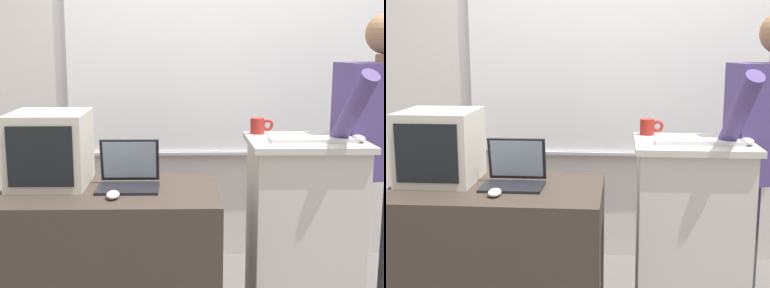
{
  "view_description": "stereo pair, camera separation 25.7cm",
  "coord_description": "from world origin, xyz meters",
  "views": [
    {
      "loc": [
        -0.26,
        -2.23,
        1.46
      ],
      "look_at": [
        -0.21,
        0.3,
        0.99
      ],
      "focal_mm": 50.0,
      "sensor_mm": 36.0,
      "label": 1
    },
    {
      "loc": [
        -0.0,
        -2.22,
        1.46
      ],
      "look_at": [
        -0.21,
        0.3,
        0.99
      ],
      "focal_mm": 50.0,
      "sensor_mm": 36.0,
      "label": 2
    }
  ],
  "objects": [
    {
      "name": "computer_mouse_by_keyboard",
      "position": [
        0.58,
        0.26,
        1.02
      ],
      "size": [
        0.06,
        0.1,
        0.03
      ],
      "color": "#BCBCC1",
      "rests_on": "lectern_podium"
    },
    {
      "name": "computer_mouse_by_laptop",
      "position": [
        -0.57,
        0.09,
        0.79
      ],
      "size": [
        0.06,
        0.1,
        0.03
      ],
      "color": "silver",
      "rests_on": "side_desk"
    },
    {
      "name": "lectern_podium",
      "position": [
        0.35,
        0.33,
        0.5
      ],
      "size": [
        0.56,
        0.48,
        1.0
      ],
      "color": "#BCB7AD",
      "rests_on": "ground_plane"
    },
    {
      "name": "coffee_mug",
      "position": [
        0.14,
        0.5,
        1.04
      ],
      "size": [
        0.12,
        0.07,
        0.08
      ],
      "color": "maroon",
      "rests_on": "lectern_podium"
    },
    {
      "name": "crt_monitor",
      "position": [
        -0.9,
        0.35,
        0.96
      ],
      "size": [
        0.37,
        0.39,
        0.36
      ],
      "color": "#BCB7A8",
      "rests_on": "side_desk"
    },
    {
      "name": "wireless_keyboard",
      "position": [
        0.37,
        0.27,
        1.01
      ],
      "size": [
        0.41,
        0.12,
        0.02
      ],
      "color": "silver",
      "rests_on": "lectern_podium"
    },
    {
      "name": "side_desk",
      "position": [
        -0.6,
        0.25,
        0.39
      ],
      "size": [
        1.03,
        0.64,
        0.78
      ],
      "color": "#382D26",
      "rests_on": "ground_plane"
    },
    {
      "name": "laptop",
      "position": [
        -0.52,
        0.3,
        0.84
      ],
      "size": [
        0.3,
        0.25,
        0.22
      ],
      "color": "black",
      "rests_on": "side_desk"
    },
    {
      "name": "back_wall",
      "position": [
        0.0,
        1.4,
        1.37
      ],
      "size": [
        6.4,
        0.17,
        2.75
      ],
      "color": "silver",
      "rests_on": "ground_plane"
    }
  ]
}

